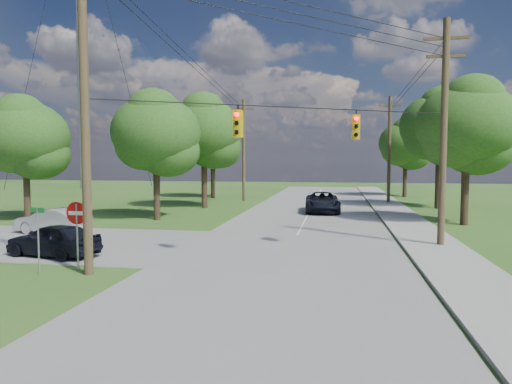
% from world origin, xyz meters
% --- Properties ---
extents(ground, '(140.00, 140.00, 0.00)m').
position_xyz_m(ground, '(0.00, 0.00, 0.00)').
color(ground, '#32591D').
rests_on(ground, ground).
extents(main_road, '(10.00, 100.00, 0.03)m').
position_xyz_m(main_road, '(2.00, 5.00, 0.01)').
color(main_road, gray).
rests_on(main_road, ground).
extents(sidewalk_east, '(2.60, 100.00, 0.12)m').
position_xyz_m(sidewalk_east, '(8.70, 5.00, 0.06)').
color(sidewalk_east, gray).
rests_on(sidewalk_east, ground).
extents(pole_sw, '(2.00, 0.32, 12.00)m').
position_xyz_m(pole_sw, '(-4.60, 0.40, 6.23)').
color(pole_sw, brown).
rests_on(pole_sw, ground).
extents(pole_ne, '(2.00, 0.32, 10.50)m').
position_xyz_m(pole_ne, '(8.90, 8.00, 5.47)').
color(pole_ne, brown).
rests_on(pole_ne, ground).
extents(pole_north_e, '(2.00, 0.32, 10.00)m').
position_xyz_m(pole_north_e, '(8.90, 30.00, 5.13)').
color(pole_north_e, brown).
rests_on(pole_north_e, ground).
extents(pole_north_w, '(2.00, 0.32, 10.00)m').
position_xyz_m(pole_north_w, '(-5.00, 30.00, 5.13)').
color(pole_north_w, brown).
rests_on(pole_north_w, ground).
extents(power_lines, '(13.93, 29.62, 4.93)m').
position_xyz_m(power_lines, '(1.50, 11.54, 9.15)').
color(power_lines, black).
rests_on(power_lines, ground).
extents(traffic_signals, '(4.91, 3.27, 1.05)m').
position_xyz_m(traffic_signals, '(2.55, 4.43, 5.50)').
color(traffic_signals, gold).
rests_on(traffic_signals, ground).
extents(radio_mast, '(0.70, 0.70, 45.00)m').
position_xyz_m(radio_mast, '(-32.00, 46.00, 22.50)').
color(radio_mast, gray).
rests_on(radio_mast, ground).
extents(tree_w_near, '(6.00, 6.00, 8.40)m').
position_xyz_m(tree_w_near, '(-8.00, 15.00, 5.92)').
color(tree_w_near, '#3E2F1F').
rests_on(tree_w_near, ground).
extents(tree_w_mid, '(6.40, 6.40, 9.22)m').
position_xyz_m(tree_w_mid, '(-7.00, 23.00, 6.58)').
color(tree_w_mid, '#3E2F1F').
rests_on(tree_w_mid, ground).
extents(tree_w_far, '(6.00, 6.00, 8.73)m').
position_xyz_m(tree_w_far, '(-9.00, 33.00, 6.25)').
color(tree_w_far, '#3E2F1F').
rests_on(tree_w_far, ground).
extents(tree_e_near, '(6.20, 6.20, 8.81)m').
position_xyz_m(tree_e_near, '(12.00, 16.00, 6.25)').
color(tree_e_near, '#3E2F1F').
rests_on(tree_e_near, ground).
extents(tree_e_mid, '(6.60, 6.60, 9.64)m').
position_xyz_m(tree_e_mid, '(12.50, 26.00, 6.91)').
color(tree_e_mid, '#3E2F1F').
rests_on(tree_e_mid, ground).
extents(tree_e_far, '(5.80, 5.80, 8.32)m').
position_xyz_m(tree_e_far, '(11.50, 38.00, 5.92)').
color(tree_e_far, '#3E2F1F').
rests_on(tree_e_far, ground).
extents(tree_cross_n, '(5.60, 5.60, 7.91)m').
position_xyz_m(tree_cross_n, '(-16.00, 12.50, 5.59)').
color(tree_cross_n, '#3E2F1F').
rests_on(tree_cross_n, ground).
extents(car_cross_dark, '(4.33, 2.38, 1.40)m').
position_xyz_m(car_cross_dark, '(-7.64, 2.89, 0.73)').
color(car_cross_dark, black).
rests_on(car_cross_dark, cross_road).
extents(car_cross_silver, '(4.40, 2.10, 1.39)m').
position_xyz_m(car_cross_silver, '(-11.30, 8.27, 0.73)').
color(car_cross_silver, '#A9AAB0').
rests_on(car_cross_silver, cross_road).
extents(car_main_north, '(2.90, 5.74, 1.56)m').
position_xyz_m(car_main_north, '(3.00, 21.30, 0.81)').
color(car_main_north, black).
rests_on(car_main_north, main_road).
extents(do_not_enter_sign, '(0.85, 0.09, 2.54)m').
position_xyz_m(do_not_enter_sign, '(-5.39, 1.00, 1.84)').
color(do_not_enter_sign, gray).
rests_on(do_not_enter_sign, ground).
extents(street_name_sign, '(0.70, 0.22, 2.40)m').
position_xyz_m(street_name_sign, '(-6.33, 0.08, 1.55)').
color(street_name_sign, gray).
rests_on(street_name_sign, ground).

